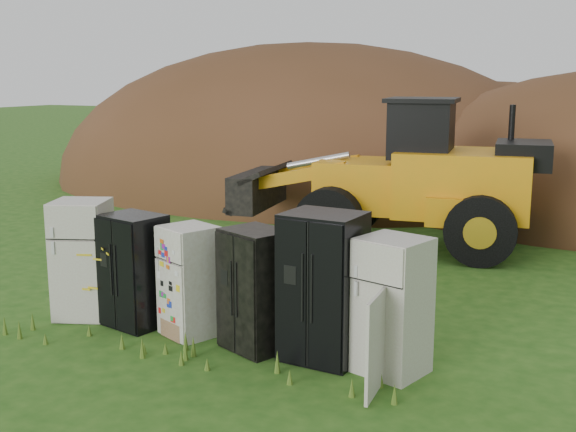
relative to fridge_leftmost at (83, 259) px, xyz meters
name	(u,v)px	position (x,y,z in m)	size (l,w,h in m)	color
ground	(229,342)	(2.55, -0.01, -0.90)	(120.00, 120.00, 0.00)	#245115
fridge_leftmost	(83,259)	(0.00, 0.00, 0.00)	(0.79, 0.76, 1.80)	beige
fridge_black_side	(134,270)	(0.95, 0.01, -0.07)	(0.87, 0.68, 1.66)	black
fridge_sticker	(190,281)	(1.91, 0.02, -0.11)	(0.70, 0.65, 1.58)	silver
fridge_dark_mid	(256,290)	(3.00, -0.05, -0.08)	(0.84, 0.69, 1.65)	black
fridge_black_right	(323,287)	(3.94, 0.01, 0.07)	(0.97, 0.81, 1.93)	black
fridge_open_door	(392,306)	(4.89, -0.04, -0.04)	(0.78, 0.72, 1.71)	beige
wheel_loader	(382,173)	(2.63, 6.40, 0.69)	(6.57, 2.66, 3.18)	orange
dirt_mound_left	(307,183)	(-2.50, 14.01, -0.90)	(18.15, 13.61, 9.40)	#472B16
dirt_mound_back	(458,178)	(1.88, 17.43, -0.90)	(18.17, 12.12, 6.93)	#472B16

